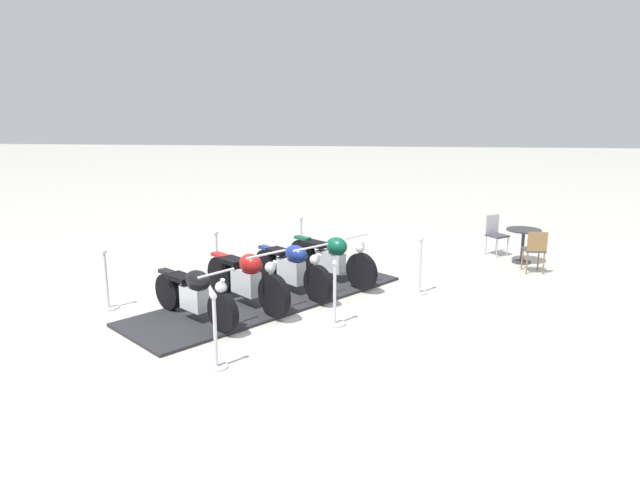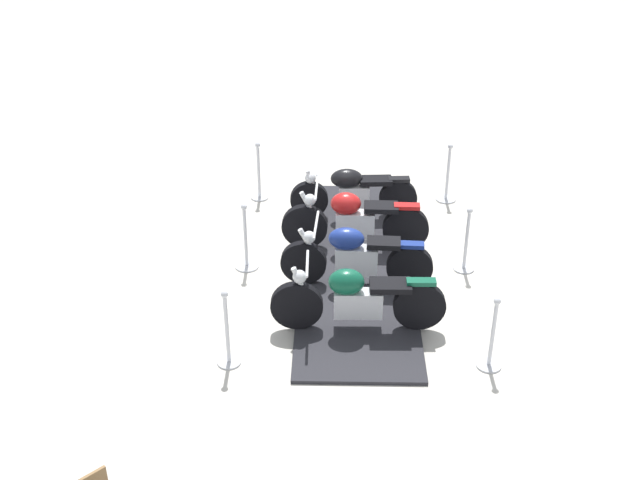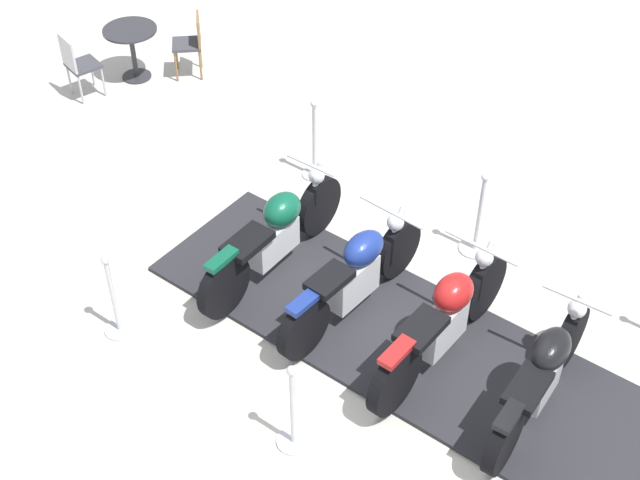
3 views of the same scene
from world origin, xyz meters
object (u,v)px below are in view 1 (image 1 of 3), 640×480
Objects in this scene: motorcycle_navy at (292,267)px; stanchion_right_rear at (420,274)px; cafe_table at (523,238)px; stanchion_left_mid at (217,265)px; motorcycle_forest at (332,257)px; cafe_chair_across_table at (535,248)px; stanchion_left_rear at (301,246)px; motorcycle_black at (195,293)px; stanchion_right_front at (216,343)px; cafe_chair_near_table at (495,232)px; stanchion_right_mid at (335,306)px; motorcycle_maroon at (247,278)px; stanchion_left_front at (107,291)px.

stanchion_right_rear is (-0.31, 2.33, -0.15)m from motorcycle_navy.
stanchion_left_mid is at bearing -71.92° from cafe_table.
motorcycle_forest is 4.52m from cafe_table.
stanchion_left_mid is 6.51m from cafe_chair_across_table.
cafe_chair_across_table is at bearing 84.54° from stanchion_left_rear.
motorcycle_navy is (-1.58, 1.33, 0.02)m from motorcycle_black.
stanchion_right_front is 8.14m from cafe_chair_near_table.
motorcycle_navy is 2.36m from stanchion_right_rear.
stanchion_right_mid is 3.95m from stanchion_left_rear.
stanchion_right_rear reaches higher than cafe_chair_near_table.
motorcycle_forest reaches higher than cafe_table.
motorcycle_maroon is 6.09m from cafe_chair_across_table.
stanchion_right_mid is 5.90m from cafe_chair_near_table.
cafe_table is at bearing 72.47° from motorcycle_black.
motorcycle_black is at bearing -62.70° from stanchion_right_rear.
stanchion_right_front is (1.73, -1.45, 0.04)m from stanchion_right_mid.
motorcycle_black is 1.66× the size of stanchion_left_front.
motorcycle_black is 1.03m from motorcycle_maroon.
stanchion_right_mid reaches higher than motorcycle_black.
motorcycle_forest is at bearing 93.15° from stanchion_left_mid.
motorcycle_black is 1.95× the size of cafe_chair_across_table.
motorcycle_black reaches higher than cafe_chair_near_table.
stanchion_left_front is (1.73, -1.45, -0.03)m from stanchion_left_mid.
motorcycle_forest is at bearing 101.96° from cafe_chair_across_table.
cafe_chair_near_table is (-4.83, 3.38, 0.21)m from stanchion_right_mid.
stanchion_right_front is 1.17× the size of cafe_chair_across_table.
stanchion_left_rear is at bearing 175.79° from stanchion_right_front.
cafe_chair_across_table is (-5.06, 5.35, 0.17)m from stanchion_right_front.
cafe_chair_near_table is at bearing 78.78° from motorcycle_black.
motorcycle_black is 2.30× the size of cafe_table.
cafe_chair_near_table is at bearing 145.00° from stanchion_right_mid.
motorcycle_black is 4.15m from stanchion_left_rear.
stanchion_left_mid is at bearing -159.37° from motorcycle_navy.
cafe_table is at bearing 137.96° from stanchion_right_front.
motorcycle_black is at bearing -16.48° from stanchion_left_rear.
motorcycle_navy is at bearing -82.43° from stanchion_right_rear.
stanchion_right_rear is 1.16× the size of cafe_chair_near_table.
stanchion_right_front reaches higher than cafe_chair_near_table.
cafe_table is at bearing 115.99° from stanchion_left_front.
cafe_chair_across_table is at bearing 65.18° from motorcycle_navy.
motorcycle_navy is 5.46m from cafe_chair_near_table.
motorcycle_forest is (-2.37, 1.99, 0.03)m from motorcycle_black.
motorcycle_forest is (-0.79, 0.67, 0.00)m from motorcycle_navy.
motorcycle_maroon is 1.98× the size of cafe_chair_across_table.
stanchion_left_rear is (-3.97, 1.18, -0.17)m from motorcycle_black.
motorcycle_maroon is 2.40m from stanchion_left_front.
stanchion_right_mid is (1.42, 0.89, -0.21)m from motorcycle_navy.
stanchion_left_front is (-0.52, -1.72, -0.19)m from motorcycle_black.
cafe_chair_near_table is at bearing 81.97° from motorcycle_navy.
motorcycle_black is at bearing -153.83° from stanchion_right_front.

